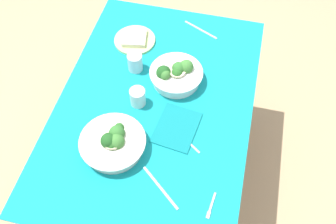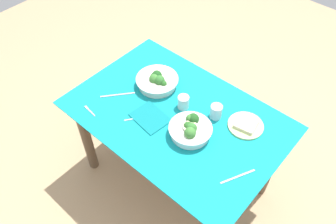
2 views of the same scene
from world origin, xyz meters
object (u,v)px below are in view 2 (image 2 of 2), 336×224
object	(u,v)px
broccoli_bowl_far	(157,81)
bread_side_plate	(246,125)
fork_by_far_bowl	(133,119)
table_knife_left	(238,177)
napkin_folded_upper	(150,117)
fork_by_near_bowl	(89,111)
broccoli_bowl_near	(190,129)
water_glass_side	(216,111)
water_glass_center	(183,102)
table_knife_right	(118,95)

from	to	relation	value
broccoli_bowl_far	bread_side_plate	distance (m)	0.62
fork_by_far_bowl	table_knife_left	xyz separation A→B (m)	(0.68, 0.08, -0.00)
table_knife_left	napkin_folded_upper	bearing A→B (deg)	-63.42
fork_by_far_bowl	fork_by_near_bowl	size ratio (longest dim) A/B	0.80
broccoli_bowl_far	table_knife_left	world-z (taller)	broccoli_bowl_far
broccoli_bowl_near	table_knife_left	bearing A→B (deg)	-8.51
water_glass_side	fork_by_far_bowl	distance (m)	0.49
broccoli_bowl_far	bread_side_plate	world-z (taller)	broccoli_bowl_far
fork_by_near_bowl	napkin_folded_upper	bearing A→B (deg)	-140.30
fork_by_far_bowl	napkin_folded_upper	bearing A→B (deg)	-6.66
broccoli_bowl_far	water_glass_center	bearing A→B (deg)	-7.68
broccoli_bowl_near	broccoli_bowl_far	bearing A→B (deg)	157.66
water_glass_center	bread_side_plate	bearing A→B (deg)	18.56
fork_by_near_bowl	table_knife_left	bearing A→B (deg)	-160.40
napkin_folded_upper	table_knife_right	bearing A→B (deg)	179.77
fork_by_near_bowl	bread_side_plate	bearing A→B (deg)	-139.08
fork_by_far_bowl	napkin_folded_upper	world-z (taller)	napkin_folded_upper
broccoli_bowl_near	bread_side_plate	xyz separation A→B (m)	(0.20, 0.26, -0.03)
broccoli_bowl_near	water_glass_center	xyz separation A→B (m)	(-0.16, 0.13, -0.00)
bread_side_plate	water_glass_center	xyz separation A→B (m)	(-0.37, -0.12, 0.03)
water_glass_center	napkin_folded_upper	distance (m)	0.22
table_knife_right	water_glass_center	bearing A→B (deg)	156.91
broccoli_bowl_far	table_knife_left	distance (m)	0.80
broccoli_bowl_far	table_knife_left	size ratio (longest dim) A/B	1.34
bread_side_plate	fork_by_near_bowl	world-z (taller)	bread_side_plate
broccoli_bowl_near	napkin_folded_upper	xyz separation A→B (m)	(-0.25, -0.06, -0.04)
bread_side_plate	fork_by_far_bowl	distance (m)	0.66
table_knife_left	table_knife_right	xyz separation A→B (m)	(-0.89, -0.01, 0.00)
water_glass_center	table_knife_right	size ratio (longest dim) A/B	0.39
fork_by_far_bowl	broccoli_bowl_far	bearing A→B (deg)	51.46
broccoli_bowl_near	fork_by_near_bowl	bearing A→B (deg)	-155.04
bread_side_plate	table_knife_left	world-z (taller)	bread_side_plate
broccoli_bowl_far	broccoli_bowl_near	distance (m)	0.44
fork_by_far_bowl	table_knife_right	size ratio (longest dim) A/B	0.39
broccoli_bowl_near	fork_by_near_bowl	distance (m)	0.63
bread_side_plate	napkin_folded_upper	distance (m)	0.56
broccoli_bowl_near	bread_side_plate	world-z (taller)	broccoli_bowl_near
broccoli_bowl_far	bread_side_plate	size ratio (longest dim) A/B	1.31
fork_by_near_bowl	table_knife_right	size ratio (longest dim) A/B	0.49
fork_by_near_bowl	table_knife_left	size ratio (longest dim) A/B	0.53
broccoli_bowl_near	fork_by_far_bowl	distance (m)	0.35
bread_side_plate	water_glass_side	distance (m)	0.19
water_glass_side	table_knife_right	bearing A→B (deg)	-155.01
broccoli_bowl_near	fork_by_far_bowl	xyz separation A→B (m)	(-0.32, -0.14, -0.04)
water_glass_center	napkin_folded_upper	world-z (taller)	water_glass_center
bread_side_plate	fork_by_near_bowl	size ratio (longest dim) A/B	1.94
napkin_folded_upper	table_knife_left	bearing A→B (deg)	0.76
water_glass_side	fork_by_far_bowl	bearing A→B (deg)	-135.94
fork_by_far_bowl	table_knife_left	bearing A→B (deg)	-47.61
water_glass_center	table_knife_left	bearing A→B (deg)	-19.83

